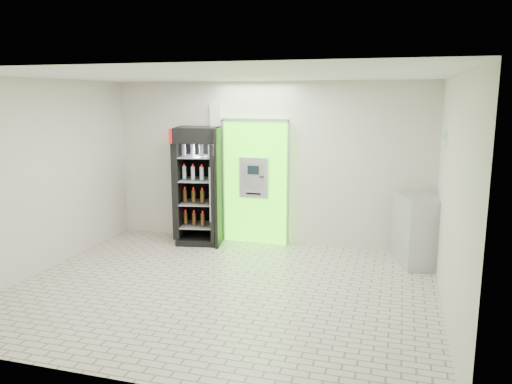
% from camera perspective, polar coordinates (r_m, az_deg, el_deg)
% --- Properties ---
extents(ground, '(6.00, 6.00, 0.00)m').
position_cam_1_polar(ground, '(7.33, -3.89, -10.97)').
color(ground, beige).
rests_on(ground, ground).
extents(room_shell, '(6.00, 6.00, 6.00)m').
position_cam_1_polar(room_shell, '(6.86, -4.09, 3.46)').
color(room_shell, beige).
rests_on(room_shell, ground).
extents(atm_assembly, '(1.30, 0.24, 2.33)m').
position_cam_1_polar(atm_assembly, '(9.29, -0.03, 1.26)').
color(atm_assembly, '#4BF913').
rests_on(atm_assembly, ground).
extents(pillar, '(0.22, 0.11, 2.60)m').
position_cam_1_polar(pillar, '(9.55, -4.47, 2.27)').
color(pillar, silver).
rests_on(pillar, ground).
extents(beverage_cooler, '(0.94, 0.89, 2.17)m').
position_cam_1_polar(beverage_cooler, '(9.38, -6.38, 0.50)').
color(beverage_cooler, black).
rests_on(beverage_cooler, ground).
extents(steel_cabinet, '(0.85, 1.01, 1.15)m').
position_cam_1_polar(steel_cabinet, '(8.56, 17.99, -4.19)').
color(steel_cabinet, '#ABAEB3').
rests_on(steel_cabinet, ground).
extents(exit_sign, '(0.02, 0.22, 0.26)m').
position_cam_1_polar(exit_sign, '(7.83, 20.85, 5.76)').
color(exit_sign, white).
rests_on(exit_sign, room_shell).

